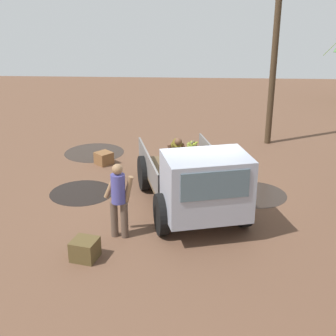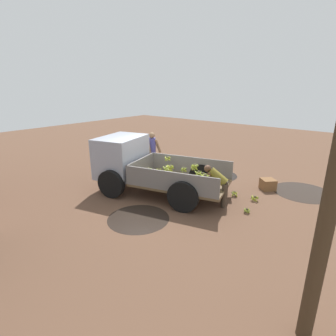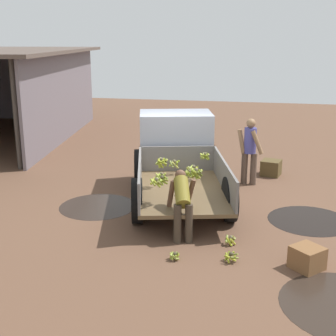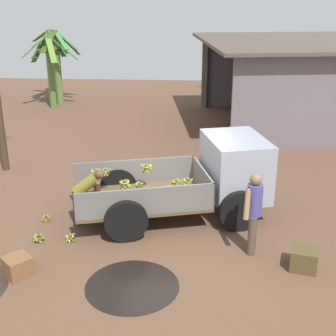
# 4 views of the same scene
# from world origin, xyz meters

# --- Properties ---
(ground) EXTENTS (36.00, 36.00, 0.00)m
(ground) POSITION_xyz_m (0.00, 0.00, 0.00)
(ground) COLOR brown
(mud_patch_0) EXTENTS (1.76, 1.76, 0.01)m
(mud_patch_0) POSITION_xyz_m (-0.61, -2.98, 0.00)
(mud_patch_0) COLOR black
(mud_patch_0) RESTS_ON ground
(mud_patch_2) EXTENTS (1.76, 1.76, 0.01)m
(mud_patch_2) POSITION_xyz_m (-0.74, 1.73, 0.00)
(mud_patch_2) COLOR #2B221C
(mud_patch_2) RESTS_ON ground
(cargo_truck) EXTENTS (4.80, 3.00, 1.89)m
(cargo_truck) POSITION_xyz_m (0.91, 0.19, 0.99)
(cargo_truck) COLOR brown
(cargo_truck) RESTS_ON ground
(banana_palm_0) EXTENTS (2.40, 2.54, 3.38)m
(banana_palm_0) POSITION_xyz_m (-6.52, 12.20, 1.84)
(banana_palm_0) COLOR #587E4D
(banana_palm_0) RESTS_ON ground
(banana_palm_2) EXTENTS (2.87, 2.17, 3.07)m
(banana_palm_2) POSITION_xyz_m (2.69, 14.07, 1.66)
(banana_palm_2) COLOR #617D4D
(banana_palm_2) RESTS_ON ground
(banana_palm_3) EXTENTS (2.13, 2.62, 3.42)m
(banana_palm_3) POSITION_xyz_m (-6.06, 11.47, 1.86)
(banana_palm_3) COLOR olive
(banana_palm_3) RESTS_ON ground
(banana_palm_5) EXTENTS (2.36, 2.14, 3.27)m
(banana_palm_5) POSITION_xyz_m (-6.13, 10.60, 1.73)
(banana_palm_5) COLOR #517033
(banana_palm_5) RESTS_ON ground
(person_foreground_visitor) EXTENTS (0.44, 0.72, 1.75)m
(person_foreground_visitor) POSITION_xyz_m (1.70, -1.58, 0.97)
(person_foreground_visitor) COLOR brown
(person_foreground_visitor) RESTS_ON ground
(person_worker_loading) EXTENTS (0.78, 0.62, 1.27)m
(person_worker_loading) POSITION_xyz_m (-2.03, -0.48, 0.76)
(person_worker_loading) COLOR #3E3227
(person_worker_loading) RESTS_ON ground
(banana_bunch_on_ground_0) EXTENTS (0.21, 0.21, 0.19)m
(banana_bunch_on_ground_0) POSITION_xyz_m (-2.18, -1.43, 0.10)
(banana_bunch_on_ground_0) COLOR brown
(banana_bunch_on_ground_0) RESTS_ON ground
(banana_bunch_on_ground_1) EXTENTS (0.27, 0.26, 0.18)m
(banana_bunch_on_ground_1) POSITION_xyz_m (-2.86, -1.50, 0.11)
(banana_bunch_on_ground_1) COLOR #443D2C
(banana_bunch_on_ground_1) RESTS_ON ground
(banana_bunch_on_ground_2) EXTENTS (0.20, 0.19, 0.15)m
(banana_bunch_on_ground_2) POSITION_xyz_m (-3.00, -0.53, 0.08)
(banana_bunch_on_ground_2) COLOR #403A2A
(banana_bunch_on_ground_2) RESTS_ON ground
(wooden_crate_0) EXTENTS (0.66, 0.66, 0.39)m
(wooden_crate_0) POSITION_xyz_m (-2.84, -2.77, 0.20)
(wooden_crate_0) COLOR brown
(wooden_crate_0) RESTS_ON ground
(wooden_crate_1) EXTENTS (0.61, 0.61, 0.43)m
(wooden_crate_1) POSITION_xyz_m (2.67, -2.17, 0.22)
(wooden_crate_1) COLOR brown
(wooden_crate_1) RESTS_ON ground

